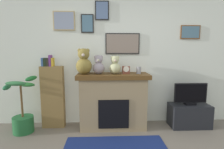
# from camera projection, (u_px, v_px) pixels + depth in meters

# --- Properties ---
(back_wall) EXTENTS (5.20, 0.15, 2.60)m
(back_wall) POSITION_uv_depth(u_px,v_px,m) (119.00, 59.00, 3.70)
(back_wall) COLOR silver
(back_wall) RESTS_ON ground_plane
(fireplace) EXTENTS (1.35, 0.56, 1.05)m
(fireplace) POSITION_uv_depth(u_px,v_px,m) (113.00, 100.00, 3.50)
(fireplace) COLOR #8D7756
(fireplace) RESTS_ON ground_plane
(bookshelf) EXTENTS (0.42, 0.16, 1.40)m
(bookshelf) POSITION_uv_depth(u_px,v_px,m) (53.00, 95.00, 3.48)
(bookshelf) COLOR brown
(bookshelf) RESTS_ON ground_plane
(potted_plant) EXTENTS (0.58, 0.47, 1.04)m
(potted_plant) POSITION_uv_depth(u_px,v_px,m) (23.00, 115.00, 3.28)
(potted_plant) COLOR #1E592D
(potted_plant) RESTS_ON ground_plane
(tv_stand) EXTENTS (0.75, 0.40, 0.45)m
(tv_stand) POSITION_uv_depth(u_px,v_px,m) (189.00, 115.00, 3.56)
(tv_stand) COLOR black
(tv_stand) RESTS_ON ground_plane
(television) EXTENTS (0.64, 0.14, 0.42)m
(television) POSITION_uv_depth(u_px,v_px,m) (190.00, 94.00, 3.50)
(television) COLOR black
(television) RESTS_ON tv_stand
(candle_jar) EXTENTS (0.09, 0.09, 0.13)m
(candle_jar) POSITION_uv_depth(u_px,v_px,m) (139.00, 70.00, 3.42)
(candle_jar) COLOR gray
(candle_jar) RESTS_ON fireplace
(mantel_clock) EXTENTS (0.14, 0.10, 0.15)m
(mantel_clock) POSITION_uv_depth(u_px,v_px,m) (126.00, 70.00, 3.40)
(mantel_clock) COLOR brown
(mantel_clock) RESTS_ON fireplace
(teddy_bear_brown) EXTENTS (0.30, 0.30, 0.48)m
(teddy_bear_brown) POSITION_uv_depth(u_px,v_px,m) (84.00, 63.00, 3.35)
(teddy_bear_brown) COLOR olive
(teddy_bear_brown) RESTS_ON fireplace
(teddy_bear_tan) EXTENTS (0.22, 0.22, 0.35)m
(teddy_bear_tan) POSITION_uv_depth(u_px,v_px,m) (99.00, 66.00, 3.37)
(teddy_bear_tan) COLOR gray
(teddy_bear_tan) RESTS_ON fireplace
(teddy_bear_cream) EXTENTS (0.21, 0.21, 0.34)m
(teddy_bear_cream) POSITION_uv_depth(u_px,v_px,m) (115.00, 66.00, 3.38)
(teddy_bear_cream) COLOR #BABB8A
(teddy_bear_cream) RESTS_ON fireplace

